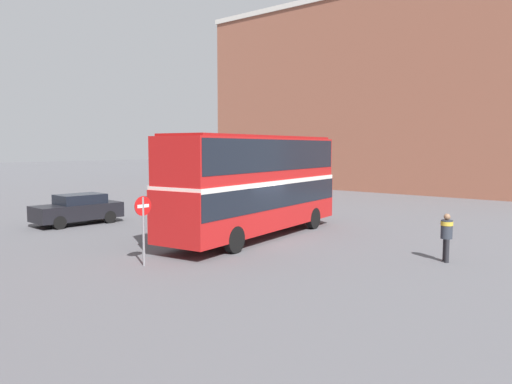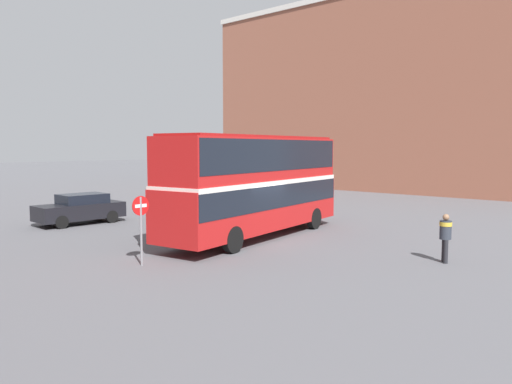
# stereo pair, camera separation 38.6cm
# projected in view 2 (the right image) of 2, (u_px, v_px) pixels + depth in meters

# --- Properties ---
(ground_plane) EXTENTS (240.00, 240.00, 0.00)m
(ground_plane) POSITION_uv_depth(u_px,v_px,m) (257.00, 241.00, 21.60)
(ground_plane) COLOR #5B5B60
(building_row_right) EXTENTS (9.93, 36.86, 18.27)m
(building_row_right) POSITION_uv_depth(u_px,v_px,m) (391.00, 94.00, 48.17)
(building_row_right) COLOR #935642
(building_row_right) RESTS_ON ground_plane
(double_decker_bus) EXTENTS (11.26, 4.06, 4.57)m
(double_decker_bus) POSITION_uv_depth(u_px,v_px,m) (256.00, 179.00, 22.33)
(double_decker_bus) COLOR red
(double_decker_bus) RESTS_ON ground_plane
(pedestrian_foreground) EXTENTS (0.59, 0.59, 1.73)m
(pedestrian_foreground) POSITION_uv_depth(u_px,v_px,m) (445.00, 233.00, 17.53)
(pedestrian_foreground) COLOR #232328
(pedestrian_foreground) RESTS_ON ground_plane
(parked_car_kerb_near) EXTENTS (4.55, 2.03, 1.59)m
(parked_car_kerb_near) POSITION_uv_depth(u_px,v_px,m) (80.00, 209.00, 26.42)
(parked_car_kerb_near) COLOR black
(parked_car_kerb_near) RESTS_ON ground_plane
(parked_car_kerb_far) EXTENTS (4.23, 2.50, 1.49)m
(parked_car_kerb_far) POSITION_uv_depth(u_px,v_px,m) (178.00, 187.00, 41.03)
(parked_car_kerb_far) COLOR silver
(parked_car_kerb_far) RESTS_ON ground_plane
(no_entry_sign) EXTENTS (0.67, 0.08, 2.41)m
(no_entry_sign) POSITION_uv_depth(u_px,v_px,m) (141.00, 218.00, 17.05)
(no_entry_sign) COLOR gray
(no_entry_sign) RESTS_ON ground_plane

